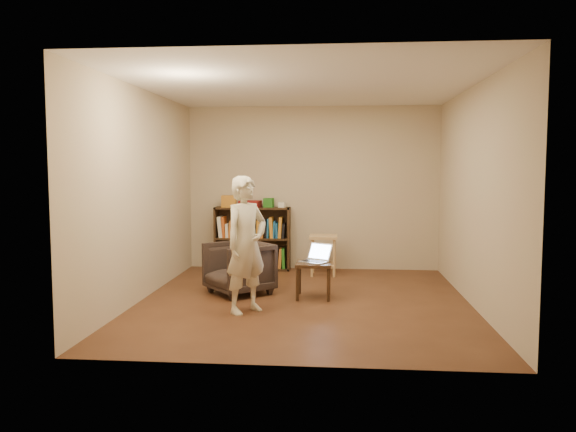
# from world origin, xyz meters

# --- Properties ---
(floor) EXTENTS (4.50, 4.50, 0.00)m
(floor) POSITION_xyz_m (0.00, 0.00, 0.00)
(floor) COLOR #442516
(floor) RESTS_ON ground
(ceiling) EXTENTS (4.50, 4.50, 0.00)m
(ceiling) POSITION_xyz_m (0.00, 0.00, 2.60)
(ceiling) COLOR white
(ceiling) RESTS_ON wall_back
(wall_back) EXTENTS (4.00, 0.00, 4.00)m
(wall_back) POSITION_xyz_m (0.00, 2.25, 1.30)
(wall_back) COLOR #C3B793
(wall_back) RESTS_ON floor
(wall_left) EXTENTS (0.00, 4.50, 4.50)m
(wall_left) POSITION_xyz_m (-2.00, 0.00, 1.30)
(wall_left) COLOR #C3B793
(wall_left) RESTS_ON floor
(wall_right) EXTENTS (0.00, 4.50, 4.50)m
(wall_right) POSITION_xyz_m (2.00, 0.00, 1.30)
(wall_right) COLOR #C3B793
(wall_right) RESTS_ON floor
(bookshelf) EXTENTS (1.20, 0.30, 1.00)m
(bookshelf) POSITION_xyz_m (-0.95, 2.09, 0.44)
(bookshelf) COLOR black
(bookshelf) RESTS_ON floor
(box_yellow) EXTENTS (0.24, 0.19, 0.19)m
(box_yellow) POSITION_xyz_m (-1.33, 2.06, 1.09)
(box_yellow) COLOR orange
(box_yellow) RESTS_ON bookshelf
(red_cloth) EXTENTS (0.35, 0.28, 0.11)m
(red_cloth) POSITION_xyz_m (-0.99, 2.07, 1.05)
(red_cloth) COLOR maroon
(red_cloth) RESTS_ON bookshelf
(box_green) EXTENTS (0.16, 0.16, 0.15)m
(box_green) POSITION_xyz_m (-0.69, 2.09, 1.07)
(box_green) COLOR #256E1D
(box_green) RESTS_ON bookshelf
(box_white) EXTENTS (0.12, 0.12, 0.08)m
(box_white) POSITION_xyz_m (-0.48, 2.10, 1.04)
(box_white) COLOR white
(box_white) RESTS_ON bookshelf
(stool) EXTENTS (0.42, 0.42, 0.61)m
(stool) POSITION_xyz_m (0.19, 1.71, 0.49)
(stool) COLOR tan
(stool) RESTS_ON floor
(armchair) EXTENTS (1.03, 1.03, 0.67)m
(armchair) POSITION_xyz_m (-0.86, 0.35, 0.34)
(armchair) COLOR #2F261F
(armchair) RESTS_ON floor
(side_table) EXTENTS (0.44, 0.44, 0.45)m
(side_table) POSITION_xyz_m (0.11, 0.20, 0.37)
(side_table) COLOR black
(side_table) RESTS_ON floor
(laptop) EXTENTS (0.45, 0.45, 0.23)m
(laptop) POSITION_xyz_m (0.14, 0.25, 0.50)
(laptop) COLOR silver
(laptop) RESTS_ON side_table
(person) EXTENTS (0.64, 0.67, 1.54)m
(person) POSITION_xyz_m (-0.61, -0.56, 0.77)
(person) COLOR beige
(person) RESTS_ON floor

